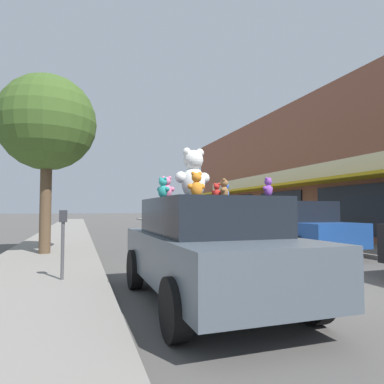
{
  "coord_description": "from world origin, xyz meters",
  "views": [
    {
      "loc": [
        -4.2,
        -5.03,
        1.41
      ],
      "look_at": [
        -1.55,
        3.05,
        1.85
      ],
      "focal_mm": 32.0,
      "sensor_mm": 36.0,
      "label": 1
    }
  ],
  "objects": [
    {
      "name": "teddy_bear_orange",
      "position": [
        -2.65,
        -0.5,
        1.76
      ],
      "size": [
        0.26,
        0.16,
        0.36
      ],
      "rotation": [
        0.0,
        0.0,
        3.18
      ],
      "color": "orange",
      "rests_on": "plush_art_car"
    },
    {
      "name": "parked_car_far_center",
      "position": [
        2.44,
        4.53,
        0.86
      ],
      "size": [
        1.94,
        4.6,
        1.66
      ],
      "color": "#1E4793",
      "rests_on": "ground_plane"
    },
    {
      "name": "teddy_bear_red",
      "position": [
        -2.13,
        0.0,
        1.7
      ],
      "size": [
        0.17,
        0.17,
        0.25
      ],
      "rotation": [
        0.0,
        0.0,
        2.39
      ],
      "color": "red",
      "rests_on": "plush_art_car"
    },
    {
      "name": "sidewalk_near",
      "position": [
        -5.02,
        0.0,
        0.06
      ],
      "size": [
        2.66,
        90.0,
        0.13
      ],
      "color": "gray",
      "rests_on": "ground_plane"
    },
    {
      "name": "ground_plane",
      "position": [
        0.0,
        0.0,
        0.0
      ],
      "size": [
        260.0,
        260.0,
        0.0
      ],
      "primitive_type": "plane",
      "color": "#514F4C"
    },
    {
      "name": "teddy_bear_giant",
      "position": [
        -2.47,
        0.17,
        1.97
      ],
      "size": [
        0.61,
        0.38,
        0.82
      ],
      "rotation": [
        0.0,
        0.0,
        3.24
      ],
      "color": "white",
      "rests_on": "plush_art_car"
    },
    {
      "name": "teddy_bear_purple",
      "position": [
        -1.83,
        -1.06,
        1.7
      ],
      "size": [
        0.19,
        0.14,
        0.25
      ],
      "rotation": [
        0.0,
        0.0,
        3.55
      ],
      "color": "purple",
      "rests_on": "plush_art_car"
    },
    {
      "name": "teddy_bear_brown",
      "position": [
        -2.03,
        -0.05,
        1.74
      ],
      "size": [
        0.19,
        0.24,
        0.32
      ],
      "rotation": [
        0.0,
        0.0,
        4.2
      ],
      "color": "olive",
      "rests_on": "plush_art_car"
    },
    {
      "name": "street_tree",
      "position": [
        -5.16,
        5.92,
        3.98
      ],
      "size": [
        2.85,
        2.85,
        5.31
      ],
      "color": "brown",
      "rests_on": "sidewalk_near"
    },
    {
      "name": "teddy_bear_blue",
      "position": [
        -1.75,
        0.52,
        1.73
      ],
      "size": [
        0.21,
        0.22,
        0.32
      ],
      "rotation": [
        0.0,
        0.0,
        4.0
      ],
      "color": "blue",
      "rests_on": "plush_art_car"
    },
    {
      "name": "teddy_bear_pink",
      "position": [
        -2.93,
        0.11,
        1.75
      ],
      "size": [
        0.26,
        0.18,
        0.34
      ],
      "rotation": [
        0.0,
        0.0,
        2.88
      ],
      "color": "pink",
      "rests_on": "plush_art_car"
    },
    {
      "name": "parking_meter",
      "position": [
        -4.49,
        1.73,
        0.94
      ],
      "size": [
        0.14,
        0.1,
        1.27
      ],
      "color": "#4C4C51",
      "rests_on": "sidewalk_near"
    },
    {
      "name": "plush_art_car",
      "position": [
        -2.35,
        -0.14,
        0.84
      ],
      "size": [
        2.0,
        4.19,
        1.58
      ],
      "rotation": [
        0.0,
        0.0,
        0.01
      ],
      "color": "#4C5660",
      "rests_on": "ground_plane"
    },
    {
      "name": "teddy_bear_teal",
      "position": [
        -3.02,
        -0.02,
        1.73
      ],
      "size": [
        0.2,
        0.23,
        0.31
      ],
      "rotation": [
        0.0,
        0.0,
        2.21
      ],
      "color": "teal",
      "rests_on": "plush_art_car"
    }
  ]
}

